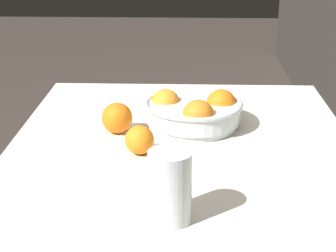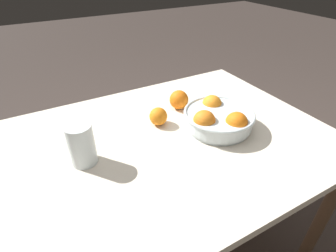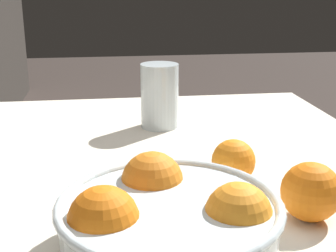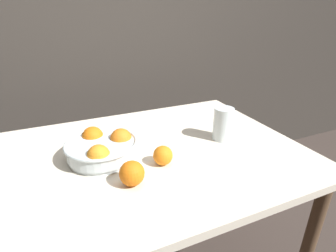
{
  "view_description": "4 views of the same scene",
  "coord_description": "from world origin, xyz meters",
  "px_view_note": "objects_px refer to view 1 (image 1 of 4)",
  "views": [
    {
      "loc": [
        1.23,
        0.01,
        1.29
      ],
      "look_at": [
        0.03,
        -0.03,
        0.82
      ],
      "focal_mm": 60.0,
      "sensor_mm": 36.0,
      "label": 1
    },
    {
      "loc": [
        0.38,
        0.67,
        1.31
      ],
      "look_at": [
        0.02,
        0.01,
        0.81
      ],
      "focal_mm": 28.0,
      "sensor_mm": 36.0,
      "label": 2
    },
    {
      "loc": [
        -0.67,
        0.1,
        1.05
      ],
      "look_at": [
        0.07,
        -0.0,
        0.82
      ],
      "focal_mm": 50.0,
      "sensor_mm": 36.0,
      "label": 3
    },
    {
      "loc": [
        -0.31,
        -0.84,
        1.25
      ],
      "look_at": [
        0.08,
        0.04,
        0.82
      ],
      "focal_mm": 28.0,
      "sensor_mm": 36.0,
      "label": 4
    }
  ],
  "objects_px": {
    "juice_glass": "(170,191)",
    "fruit_bowl": "(194,112)",
    "orange_loose_near_bowl": "(139,140)",
    "orange_loose_front": "(117,118)"
  },
  "relations": [
    {
      "from": "juice_glass",
      "to": "fruit_bowl",
      "type": "bearing_deg",
      "value": 174.33
    },
    {
      "from": "orange_loose_near_bowl",
      "to": "orange_loose_front",
      "type": "distance_m",
      "value": 0.15
    },
    {
      "from": "fruit_bowl",
      "to": "orange_loose_near_bowl",
      "type": "bearing_deg",
      "value": -34.77
    },
    {
      "from": "orange_loose_near_bowl",
      "to": "orange_loose_front",
      "type": "relative_size",
      "value": 0.87
    },
    {
      "from": "orange_loose_near_bowl",
      "to": "orange_loose_front",
      "type": "xyz_separation_m",
      "value": [
        -0.14,
        -0.07,
        0.01
      ]
    },
    {
      "from": "juice_glass",
      "to": "orange_loose_near_bowl",
      "type": "bearing_deg",
      "value": -164.94
    },
    {
      "from": "juice_glass",
      "to": "orange_loose_front",
      "type": "xyz_separation_m",
      "value": [
        -0.44,
        -0.15,
        -0.02
      ]
    },
    {
      "from": "orange_loose_near_bowl",
      "to": "juice_glass",
      "type": "bearing_deg",
      "value": 15.06
    },
    {
      "from": "fruit_bowl",
      "to": "juice_glass",
      "type": "xyz_separation_m",
      "value": [
        0.49,
        -0.05,
        0.02
      ]
    },
    {
      "from": "fruit_bowl",
      "to": "orange_loose_front",
      "type": "xyz_separation_m",
      "value": [
        0.05,
        -0.2,
        -0.0
      ]
    }
  ]
}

